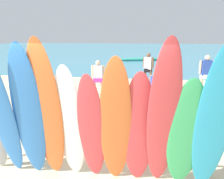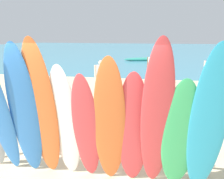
{
  "view_description": "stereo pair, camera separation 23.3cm",
  "coord_description": "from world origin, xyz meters",
  "px_view_note": "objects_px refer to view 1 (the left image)",
  "views": [
    {
      "loc": [
        0.8,
        -4.0,
        2.67
      ],
      "look_at": [
        0.0,
        2.14,
        1.09
      ],
      "focal_mm": 36.48,
      "sensor_mm": 36.0,
      "label": 1
    },
    {
      "loc": [
        1.03,
        -3.97,
        2.67
      ],
      "look_at": [
        0.0,
        2.14,
        1.09
      ],
      "focal_mm": 36.48,
      "sensor_mm": 36.0,
      "label": 2
    }
  ],
  "objects_px": {
    "surfboard_orange_6": "(115,124)",
    "surfboard_green_9": "(185,136)",
    "surfboard_blue_2": "(28,114)",
    "surfboard_white_4": "(70,124)",
    "beachgoer_photographing": "(148,66)",
    "surfboard_red_7": "(139,130)",
    "surfboard_teal_10": "(213,124)",
    "beachgoer_by_water": "(156,90)",
    "surfboard_red_8": "(163,119)",
    "surfboard_red_5": "(91,129)",
    "distant_boat": "(141,59)",
    "surfboard_rack": "(98,140)",
    "beachgoer_near_rack": "(98,75)",
    "surfboard_orange_3": "(46,112)",
    "beachgoer_midbeach": "(206,72)",
    "surfboard_blue_1": "(2,113)"
  },
  "relations": [
    {
      "from": "surfboard_green_9",
      "to": "surfboard_white_4",
      "type": "bearing_deg",
      "value": 175.75
    },
    {
      "from": "surfboard_rack",
      "to": "surfboard_blue_2",
      "type": "relative_size",
      "value": 1.68
    },
    {
      "from": "surfboard_green_9",
      "to": "beachgoer_by_water",
      "type": "bearing_deg",
      "value": 91.75
    },
    {
      "from": "surfboard_rack",
      "to": "beachgoer_midbeach",
      "type": "distance_m",
      "value": 7.21
    },
    {
      "from": "surfboard_white_4",
      "to": "surfboard_green_9",
      "type": "height_order",
      "value": "surfboard_white_4"
    },
    {
      "from": "surfboard_red_7",
      "to": "surfboard_green_9",
      "type": "bearing_deg",
      "value": -7.5
    },
    {
      "from": "surfboard_blue_1",
      "to": "beachgoer_by_water",
      "type": "xyz_separation_m",
      "value": [
        2.87,
        3.73,
        -0.44
      ]
    },
    {
      "from": "surfboard_blue_1",
      "to": "surfboard_teal_10",
      "type": "distance_m",
      "value": 3.51
    },
    {
      "from": "surfboard_green_9",
      "to": "surfboard_blue_2",
      "type": "bearing_deg",
      "value": 178.05
    },
    {
      "from": "surfboard_red_5",
      "to": "surfboard_green_9",
      "type": "relative_size",
      "value": 1.0
    },
    {
      "from": "surfboard_teal_10",
      "to": "beachgoer_photographing",
      "type": "height_order",
      "value": "surfboard_teal_10"
    },
    {
      "from": "surfboard_red_7",
      "to": "beachgoer_photographing",
      "type": "xyz_separation_m",
      "value": [
        0.36,
        8.22,
        -0.12
      ]
    },
    {
      "from": "surfboard_teal_10",
      "to": "surfboard_blue_2",
      "type": "bearing_deg",
      "value": 178.91
    },
    {
      "from": "surfboard_white_4",
      "to": "beachgoer_midbeach",
      "type": "xyz_separation_m",
      "value": [
        4.02,
        6.64,
        -0.11
      ]
    },
    {
      "from": "surfboard_white_4",
      "to": "surfboard_red_7",
      "type": "xyz_separation_m",
      "value": [
        1.2,
        0.01,
        -0.04
      ]
    },
    {
      "from": "surfboard_red_5",
      "to": "beachgoer_by_water",
      "type": "distance_m",
      "value": 3.84
    },
    {
      "from": "surfboard_white_4",
      "to": "beachgoer_photographing",
      "type": "height_order",
      "value": "surfboard_white_4"
    },
    {
      "from": "surfboard_white_4",
      "to": "beachgoer_photographing",
      "type": "xyz_separation_m",
      "value": [
        1.56,
        8.22,
        -0.16
      ]
    },
    {
      "from": "beachgoer_by_water",
      "to": "surfboard_blue_1",
      "type": "bearing_deg",
      "value": 100.5
    },
    {
      "from": "surfboard_blue_2",
      "to": "surfboard_white_4",
      "type": "distance_m",
      "value": 0.74
    },
    {
      "from": "surfboard_white_4",
      "to": "surfboard_red_5",
      "type": "bearing_deg",
      "value": -0.8
    },
    {
      "from": "surfboard_teal_10",
      "to": "surfboard_orange_6",
      "type": "bearing_deg",
      "value": 176.6
    },
    {
      "from": "surfboard_blue_1",
      "to": "surfboard_red_8",
      "type": "bearing_deg",
      "value": 3.38
    },
    {
      "from": "surfboard_orange_3",
      "to": "beachgoer_near_rack",
      "type": "bearing_deg",
      "value": 94.87
    },
    {
      "from": "surfboard_white_4",
      "to": "surfboard_red_8",
      "type": "height_order",
      "value": "surfboard_red_8"
    },
    {
      "from": "surfboard_green_9",
      "to": "beachgoer_photographing",
      "type": "xyz_separation_m",
      "value": [
        -0.4,
        8.29,
        -0.09
      ]
    },
    {
      "from": "surfboard_rack",
      "to": "beachgoer_near_rack",
      "type": "distance_m",
      "value": 5.41
    },
    {
      "from": "surfboard_white_4",
      "to": "distant_boat",
      "type": "relative_size",
      "value": 0.51
    },
    {
      "from": "surfboard_orange_3",
      "to": "surfboard_red_7",
      "type": "distance_m",
      "value": 1.62
    },
    {
      "from": "surfboard_teal_10",
      "to": "beachgoer_photographing",
      "type": "bearing_deg",
      "value": 95.78
    },
    {
      "from": "surfboard_orange_3",
      "to": "surfboard_red_5",
      "type": "height_order",
      "value": "surfboard_orange_3"
    },
    {
      "from": "beachgoer_by_water",
      "to": "surfboard_white_4",
      "type": "bearing_deg",
      "value": 112.61
    },
    {
      "from": "surfboard_orange_6",
      "to": "surfboard_blue_2",
      "type": "bearing_deg",
      "value": 175.48
    },
    {
      "from": "surfboard_red_7",
      "to": "surfboard_orange_6",
      "type": "bearing_deg",
      "value": -172.11
    },
    {
      "from": "surfboard_red_7",
      "to": "beachgoer_by_water",
      "type": "distance_m",
      "value": 3.61
    },
    {
      "from": "surfboard_rack",
      "to": "surfboard_white_4",
      "type": "bearing_deg",
      "value": -135.24
    },
    {
      "from": "surfboard_orange_6",
      "to": "beachgoer_midbeach",
      "type": "height_order",
      "value": "surfboard_orange_6"
    },
    {
      "from": "surfboard_orange_6",
      "to": "beachgoer_photographing",
      "type": "bearing_deg",
      "value": 79.56
    },
    {
      "from": "beachgoer_midbeach",
      "to": "distant_boat",
      "type": "bearing_deg",
      "value": 94.31
    },
    {
      "from": "surfboard_orange_6",
      "to": "surfboard_white_4",
      "type": "bearing_deg",
      "value": 170.35
    },
    {
      "from": "beachgoer_midbeach",
      "to": "surfboard_red_7",
      "type": "bearing_deg",
      "value": -123.12
    },
    {
      "from": "surfboard_white_4",
      "to": "beachgoer_by_water",
      "type": "bearing_deg",
      "value": 68.55
    },
    {
      "from": "surfboard_blue_1",
      "to": "beachgoer_midbeach",
      "type": "xyz_separation_m",
      "value": [
        5.18,
        6.79,
        -0.32
      ]
    },
    {
      "from": "beachgoer_near_rack",
      "to": "distant_boat",
      "type": "distance_m",
      "value": 12.34
    },
    {
      "from": "surfboard_red_5",
      "to": "surfboard_teal_10",
      "type": "bearing_deg",
      "value": -0.18
    },
    {
      "from": "surfboard_orange_6",
      "to": "surfboard_green_9",
      "type": "distance_m",
      "value": 1.15
    },
    {
      "from": "surfboard_orange_3",
      "to": "beachgoer_by_water",
      "type": "distance_m",
      "value": 4.21
    },
    {
      "from": "surfboard_white_4",
      "to": "beachgoer_midbeach",
      "type": "bearing_deg",
      "value": 62.86
    },
    {
      "from": "surfboard_white_4",
      "to": "surfboard_red_5",
      "type": "xyz_separation_m",
      "value": [
        0.39,
        -0.03,
        -0.06
      ]
    },
    {
      "from": "beachgoer_midbeach",
      "to": "surfboard_red_8",
      "type": "bearing_deg",
      "value": -119.87
    }
  ]
}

